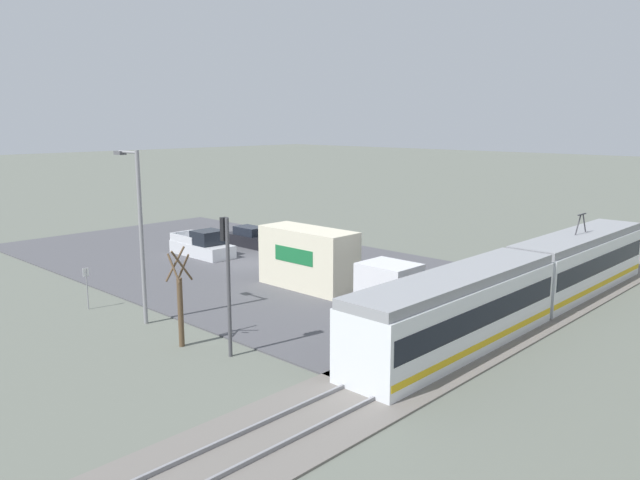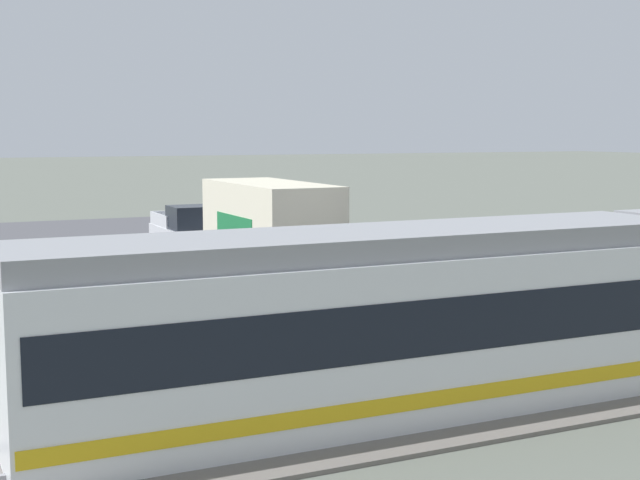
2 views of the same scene
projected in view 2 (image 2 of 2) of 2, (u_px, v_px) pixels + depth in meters
ground_plane at (235, 263)px, 34.96m from camera, size 320.00×320.00×0.00m
road_surface at (235, 262)px, 34.96m from camera, size 20.43×39.38×0.08m
rail_bed at (557, 384)px, 17.93m from camera, size 74.90×4.40×0.22m
box_truck at (289, 249)px, 26.15m from camera, size 2.37×10.38×3.49m
pickup_truck at (189, 232)px, 38.45m from camera, size 2.09×5.30×1.92m
sedan_car_0 at (285, 229)px, 40.77m from camera, size 1.72×4.45×1.51m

